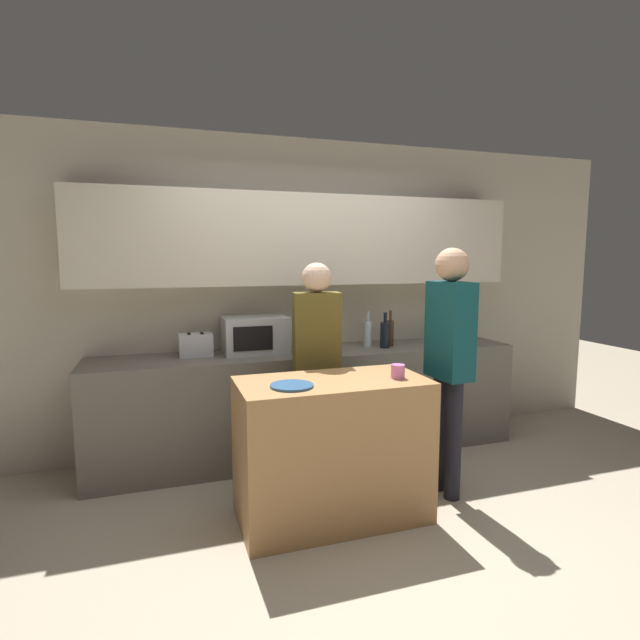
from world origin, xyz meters
TOP-DOWN VIEW (x-y plane):
  - ground_plane at (0.00, 0.00)m, footprint 14.00×14.00m
  - back_wall at (0.00, 1.66)m, footprint 6.40×0.40m
  - back_counter at (0.00, 1.39)m, footprint 3.60×0.62m
  - kitchen_island at (-0.19, 0.33)m, footprint 1.19×0.61m
  - microwave at (-0.47, 1.47)m, footprint 0.52×0.39m
  - toaster at (-0.94, 1.47)m, footprint 0.26×0.16m
  - potted_plant at (1.27, 1.47)m, footprint 0.14×0.14m
  - bottle_0 at (0.54, 1.44)m, footprint 0.07×0.07m
  - bottle_1 at (0.65, 1.33)m, footprint 0.09×0.09m
  - bottle_2 at (0.74, 1.40)m, footprint 0.06×0.06m
  - plate_on_island at (-0.48, 0.24)m, footprint 0.26×0.26m
  - cup_0 at (0.22, 0.24)m, footprint 0.09×0.09m
  - person_left at (-0.11, 0.89)m, footprint 0.36×0.23m
  - person_center at (0.69, 0.38)m, footprint 0.23×0.35m

SIDE VIEW (x-z plane):
  - ground_plane at x=0.00m, z-range 0.00..0.00m
  - back_counter at x=0.00m, z-range 0.00..0.90m
  - kitchen_island at x=-0.19m, z-range 0.00..0.91m
  - plate_on_island at x=-0.48m, z-range 0.91..0.93m
  - cup_0 at x=0.22m, z-range 0.91..1.00m
  - person_left at x=-0.11m, z-range 0.15..1.80m
  - toaster at x=-0.94m, z-range 0.89..1.08m
  - bottle_0 at x=0.54m, z-range 0.86..1.17m
  - bottle_1 at x=0.65m, z-range 0.86..1.17m
  - bottle_2 at x=0.74m, z-range 0.86..1.18m
  - microwave at x=-0.47m, z-range 0.90..1.20m
  - person_center at x=0.69m, z-range 0.17..1.92m
  - potted_plant at x=1.27m, z-range 0.90..1.29m
  - back_wall at x=0.00m, z-range 0.19..2.89m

